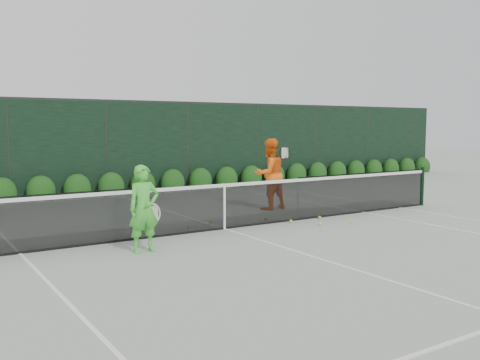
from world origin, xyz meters
TOP-DOWN VIEW (x-y plane):
  - ground at (0.00, 0.00)m, footprint 80.00×80.00m
  - tennis_net at (-0.02, 0.00)m, footprint 12.90×0.10m
  - player_woman at (-2.24, -1.00)m, footprint 0.63×0.38m
  - player_man at (2.42, 1.71)m, footprint 0.96×0.75m
  - court_lines at (0.00, 0.00)m, footprint 11.03×23.83m
  - windscreen_fence at (0.00, -2.71)m, footprint 32.00×21.07m
  - hedge_row at (-0.00, 7.15)m, footprint 31.66×0.65m
  - tennis_balls at (1.42, -0.04)m, footprint 3.54×1.78m

SIDE VIEW (x-z plane):
  - ground at x=0.00m, z-range 0.00..0.00m
  - court_lines at x=0.00m, z-range 0.00..0.01m
  - tennis_balls at x=1.42m, z-range 0.00..0.07m
  - hedge_row at x=0.00m, z-range -0.23..0.70m
  - tennis_net at x=-0.02m, z-range 0.00..1.07m
  - player_woman at x=-2.24m, z-range 0.00..1.53m
  - player_man at x=2.42m, z-range 0.00..1.87m
  - windscreen_fence at x=0.00m, z-range -0.02..3.04m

